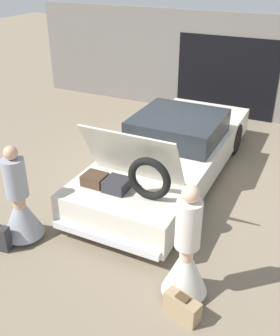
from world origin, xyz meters
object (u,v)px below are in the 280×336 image
object	(u,v)px
person_left	(20,207)
suitcase_beside_right_person	(182,307)
person_right	(186,259)
car	(172,151)

from	to	relation	value
person_left	suitcase_beside_right_person	world-z (taller)	person_left
person_left	person_right	world-z (taller)	person_right
suitcase_beside_right_person	person_left	bearing A→B (deg)	172.26
car	suitcase_beside_right_person	xyz separation A→B (m)	(1.50, -3.36, -0.41)
person_left	suitcase_beside_right_person	bearing A→B (deg)	70.59
car	person_right	bearing A→B (deg)	-65.07
car	person_right	xyz separation A→B (m)	(1.39, -3.00, 0.05)
person_right	suitcase_beside_right_person	size ratio (longest dim) A/B	3.35
person_right	car	bearing A→B (deg)	16.14
suitcase_beside_right_person	car	bearing A→B (deg)	114.09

